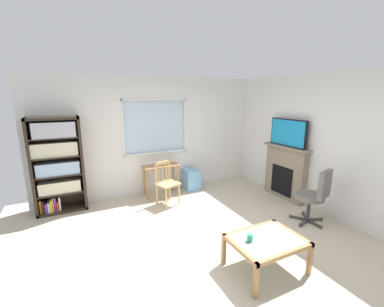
{
  "coord_description": "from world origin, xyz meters",
  "views": [
    {
      "loc": [
        -1.67,
        -3.01,
        2.21
      ],
      "look_at": [
        0.28,
        0.98,
        1.19
      ],
      "focal_mm": 23.24,
      "sensor_mm": 36.0,
      "label": 1
    }
  ],
  "objects_px": {
    "plastic_drawer_unit": "(191,179)",
    "tv": "(288,133)",
    "fireplace": "(285,172)",
    "office_chair": "(315,194)",
    "coffee_table": "(266,243)",
    "wooden_chair": "(167,183)",
    "bookshelf": "(57,162)",
    "sippy_cup": "(250,238)",
    "desk_under_window": "(161,171)"
  },
  "relations": [
    {
      "from": "plastic_drawer_unit",
      "to": "tv",
      "type": "distance_m",
      "value": 2.45
    },
    {
      "from": "fireplace",
      "to": "office_chair",
      "type": "xyz_separation_m",
      "value": [
        -0.43,
        -1.1,
        -0.03
      ]
    },
    {
      "from": "fireplace",
      "to": "coffee_table",
      "type": "relative_size",
      "value": 1.28
    },
    {
      "from": "wooden_chair",
      "to": "plastic_drawer_unit",
      "type": "distance_m",
      "value": 1.04
    },
    {
      "from": "bookshelf",
      "to": "coffee_table",
      "type": "bearing_deg",
      "value": -52.13
    },
    {
      "from": "bookshelf",
      "to": "coffee_table",
      "type": "distance_m",
      "value": 3.97
    },
    {
      "from": "wooden_chair",
      "to": "office_chair",
      "type": "relative_size",
      "value": 0.9
    },
    {
      "from": "tv",
      "to": "office_chair",
      "type": "xyz_separation_m",
      "value": [
        -0.41,
        -1.1,
        -0.91
      ]
    },
    {
      "from": "wooden_chair",
      "to": "bookshelf",
      "type": "bearing_deg",
      "value": 162.5
    },
    {
      "from": "bookshelf",
      "to": "fireplace",
      "type": "bearing_deg",
      "value": -17.95
    },
    {
      "from": "wooden_chair",
      "to": "office_chair",
      "type": "distance_m",
      "value": 2.8
    },
    {
      "from": "wooden_chair",
      "to": "sippy_cup",
      "type": "relative_size",
      "value": 10.0
    },
    {
      "from": "office_chair",
      "to": "coffee_table",
      "type": "height_order",
      "value": "office_chair"
    },
    {
      "from": "plastic_drawer_unit",
      "to": "tv",
      "type": "xyz_separation_m",
      "value": [
        1.61,
        -1.38,
        1.22
      ]
    },
    {
      "from": "bookshelf",
      "to": "plastic_drawer_unit",
      "type": "bearing_deg",
      "value": -1.14
    },
    {
      "from": "bookshelf",
      "to": "tv",
      "type": "relative_size",
      "value": 1.99
    },
    {
      "from": "bookshelf",
      "to": "sippy_cup",
      "type": "height_order",
      "value": "bookshelf"
    },
    {
      "from": "plastic_drawer_unit",
      "to": "fireplace",
      "type": "relative_size",
      "value": 0.42
    },
    {
      "from": "wooden_chair",
      "to": "office_chair",
      "type": "xyz_separation_m",
      "value": [
        2.04,
        -1.91,
        0.09
      ]
    },
    {
      "from": "plastic_drawer_unit",
      "to": "fireplace",
      "type": "bearing_deg",
      "value": -40.29
    },
    {
      "from": "tv",
      "to": "bookshelf",
      "type": "bearing_deg",
      "value": 161.98
    },
    {
      "from": "office_chair",
      "to": "desk_under_window",
      "type": "bearing_deg",
      "value": 129.21
    },
    {
      "from": "tv",
      "to": "office_chair",
      "type": "bearing_deg",
      "value": -110.57
    },
    {
      "from": "desk_under_window",
      "to": "wooden_chair",
      "type": "bearing_deg",
      "value": -96.5
    },
    {
      "from": "plastic_drawer_unit",
      "to": "coffee_table",
      "type": "height_order",
      "value": "plastic_drawer_unit"
    },
    {
      "from": "plastic_drawer_unit",
      "to": "office_chair",
      "type": "bearing_deg",
      "value": -64.14
    },
    {
      "from": "plastic_drawer_unit",
      "to": "sippy_cup",
      "type": "relative_size",
      "value": 5.42
    },
    {
      "from": "coffee_table",
      "to": "plastic_drawer_unit",
      "type": "bearing_deg",
      "value": 82.46
    },
    {
      "from": "wooden_chair",
      "to": "coffee_table",
      "type": "height_order",
      "value": "wooden_chair"
    },
    {
      "from": "plastic_drawer_unit",
      "to": "tv",
      "type": "height_order",
      "value": "tv"
    },
    {
      "from": "desk_under_window",
      "to": "coffee_table",
      "type": "height_order",
      "value": "desk_under_window"
    },
    {
      "from": "bookshelf",
      "to": "desk_under_window",
      "type": "xyz_separation_m",
      "value": [
        2.03,
        -0.11,
        -0.43
      ]
    },
    {
      "from": "sippy_cup",
      "to": "desk_under_window",
      "type": "bearing_deg",
      "value": 92.89
    },
    {
      "from": "coffee_table",
      "to": "bookshelf",
      "type": "bearing_deg",
      "value": 127.87
    },
    {
      "from": "fireplace",
      "to": "office_chair",
      "type": "relative_size",
      "value": 1.17
    },
    {
      "from": "coffee_table",
      "to": "desk_under_window",
      "type": "bearing_deg",
      "value": 97.21
    },
    {
      "from": "fireplace",
      "to": "sippy_cup",
      "type": "height_order",
      "value": "fireplace"
    },
    {
      "from": "sippy_cup",
      "to": "coffee_table",
      "type": "bearing_deg",
      "value": -12.74
    },
    {
      "from": "fireplace",
      "to": "tv",
      "type": "xyz_separation_m",
      "value": [
        -0.02,
        0.0,
        0.87
      ]
    },
    {
      "from": "wooden_chair",
      "to": "plastic_drawer_unit",
      "type": "height_order",
      "value": "wooden_chair"
    },
    {
      "from": "fireplace",
      "to": "tv",
      "type": "bearing_deg",
      "value": 180.0
    },
    {
      "from": "wooden_chair",
      "to": "tv",
      "type": "distance_m",
      "value": 2.77
    },
    {
      "from": "office_chair",
      "to": "coffee_table",
      "type": "xyz_separation_m",
      "value": [
        -1.6,
        -0.56,
        -0.18
      ]
    },
    {
      "from": "fireplace",
      "to": "bookshelf",
      "type": "bearing_deg",
      "value": 162.05
    },
    {
      "from": "bookshelf",
      "to": "plastic_drawer_unit",
      "type": "distance_m",
      "value": 2.91
    },
    {
      "from": "fireplace",
      "to": "sippy_cup",
      "type": "bearing_deg",
      "value": -144.64
    },
    {
      "from": "coffee_table",
      "to": "tv",
      "type": "bearing_deg",
      "value": 39.45
    },
    {
      "from": "bookshelf",
      "to": "wooden_chair",
      "type": "relative_size",
      "value": 2.05
    },
    {
      "from": "wooden_chair",
      "to": "sippy_cup",
      "type": "distance_m",
      "value": 2.43
    },
    {
      "from": "office_chair",
      "to": "coffee_table",
      "type": "bearing_deg",
      "value": -160.69
    }
  ]
}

